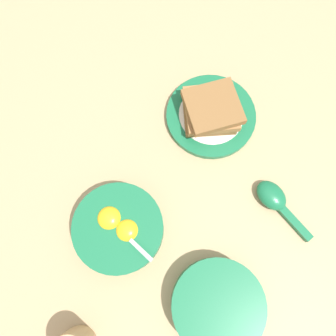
{
  "coord_description": "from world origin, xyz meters",
  "views": [
    {
      "loc": [
        0.11,
        -0.04,
        0.61
      ],
      "look_at": [
        -0.06,
        -0.01,
        0.02
      ],
      "focal_mm": 35.0,
      "sensor_mm": 36.0,
      "label": 1
    }
  ],
  "objects_px": {
    "egg_bowl": "(119,228)",
    "toast_sandwich": "(211,110)",
    "soup_spoon": "(275,200)",
    "toast_plate": "(211,116)",
    "congee_bowl": "(217,305)"
  },
  "relations": [
    {
      "from": "egg_bowl",
      "to": "toast_plate",
      "type": "bearing_deg",
      "value": 129.56
    },
    {
      "from": "toast_sandwich",
      "to": "soup_spoon",
      "type": "height_order",
      "value": "toast_sandwich"
    },
    {
      "from": "toast_plate",
      "to": "toast_sandwich",
      "type": "xyz_separation_m",
      "value": [
        0.0,
        -0.0,
        0.03
      ]
    },
    {
      "from": "toast_plate",
      "to": "congee_bowl",
      "type": "xyz_separation_m",
      "value": [
        0.34,
        -0.08,
        0.02
      ]
    },
    {
      "from": "soup_spoon",
      "to": "congee_bowl",
      "type": "xyz_separation_m",
      "value": [
        0.15,
        -0.15,
        0.01
      ]
    },
    {
      "from": "egg_bowl",
      "to": "congee_bowl",
      "type": "xyz_separation_m",
      "value": [
        0.16,
        0.14,
        -0.0
      ]
    },
    {
      "from": "toast_plate",
      "to": "toast_sandwich",
      "type": "bearing_deg",
      "value": -75.48
    },
    {
      "from": "congee_bowl",
      "to": "toast_sandwich",
      "type": "bearing_deg",
      "value": 166.86
    },
    {
      "from": "toast_plate",
      "to": "congee_bowl",
      "type": "relative_size",
      "value": 1.16
    },
    {
      "from": "soup_spoon",
      "to": "congee_bowl",
      "type": "bearing_deg",
      "value": -45.73
    },
    {
      "from": "congee_bowl",
      "to": "egg_bowl",
      "type": "bearing_deg",
      "value": -139.98
    },
    {
      "from": "toast_plate",
      "to": "congee_bowl",
      "type": "distance_m",
      "value": 0.35
    },
    {
      "from": "toast_sandwich",
      "to": "soup_spoon",
      "type": "relative_size",
      "value": 0.85
    },
    {
      "from": "toast_sandwich",
      "to": "egg_bowl",
      "type": "bearing_deg",
      "value": -50.08
    },
    {
      "from": "egg_bowl",
      "to": "toast_sandwich",
      "type": "bearing_deg",
      "value": 129.92
    }
  ]
}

